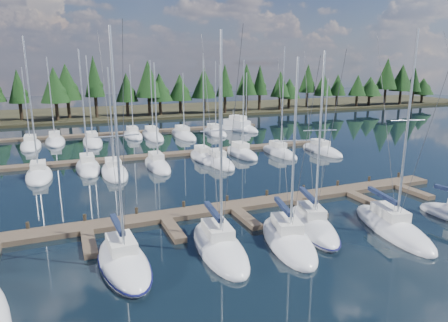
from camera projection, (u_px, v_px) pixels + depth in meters
name	position (u px, v px, depth m)	size (l,w,h in m)	color
ground	(190.00, 174.00, 45.41)	(260.00, 260.00, 0.00)	black
far_shore	(116.00, 113.00, 99.21)	(220.00, 30.00, 0.60)	#2D2A19
main_dock	(235.00, 209.00, 34.00)	(44.00, 6.13, 0.90)	brown
back_docks	(152.00, 142.00, 62.94)	(50.00, 21.80, 0.40)	brown
front_sailboat_1	(124.00, 261.00, 24.82)	(3.36, 8.39, 15.06)	silver
front_sailboat_2	(219.00, 246.00, 26.89)	(3.69, 8.98, 15.01)	silver
front_sailboat_3	(288.00, 240.00, 27.91)	(4.89, 8.91, 13.49)	silver
front_sailboat_4	(312.00, 225.00, 30.40)	(4.98, 8.98, 13.93)	silver
front_sailboat_5	(392.00, 227.00, 30.07)	(4.80, 9.82, 15.33)	silver
back_sailboat_rows	(156.00, 147.00, 58.63)	(45.11, 32.10, 15.80)	silver
motor_yacht_right	(236.00, 127.00, 75.77)	(5.74, 9.57, 4.54)	silver
tree_line	(119.00, 86.00, 88.56)	(186.18, 11.77, 13.40)	black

